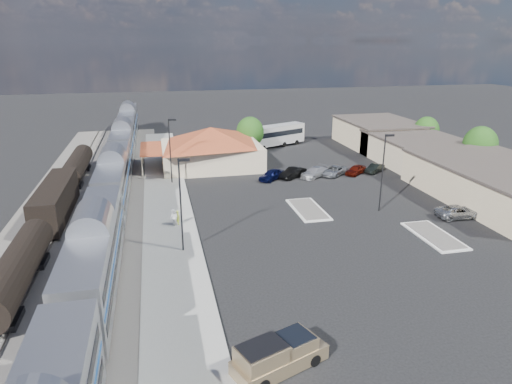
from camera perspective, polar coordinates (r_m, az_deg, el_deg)
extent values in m
plane|color=black|center=(50.70, 2.96, -3.40)|extent=(280.00, 280.00, 0.00)
cube|color=#4C4944|center=(57.10, -20.12, -1.94)|extent=(16.00, 100.00, 0.12)
cube|color=gray|center=(54.62, -10.99, -2.00)|extent=(5.50, 92.00, 0.18)
cube|color=silver|center=(37.78, -19.44, -7.36)|extent=(3.00, 20.00, 5.00)
cube|color=black|center=(39.01, -19.01, -11.01)|extent=(2.20, 16.00, 0.60)
cube|color=silver|center=(57.40, -17.30, 1.61)|extent=(3.00, 20.00, 5.00)
cube|color=black|center=(58.22, -17.04, -0.98)|extent=(2.20, 16.00, 0.60)
cube|color=silver|center=(77.75, -16.26, 5.96)|extent=(3.00, 20.00, 5.00)
cube|color=black|center=(78.35, -16.08, 4.00)|extent=(2.20, 16.00, 0.60)
cube|color=silver|center=(98.37, -15.64, 8.49)|extent=(3.00, 20.00, 5.00)
cube|color=black|center=(98.84, -15.51, 6.92)|extent=(2.20, 16.00, 0.60)
cylinder|color=black|center=(40.20, -27.76, -8.43)|extent=(2.80, 14.00, 2.80)
cube|color=black|center=(40.98, -27.38, -10.69)|extent=(2.20, 12.00, 0.60)
cube|color=black|center=(54.62, -23.77, -0.92)|extent=(2.80, 14.00, 3.60)
cube|color=black|center=(55.22, -23.52, -2.78)|extent=(2.20, 12.00, 0.60)
cylinder|color=black|center=(69.77, -21.48, 3.24)|extent=(2.80, 14.00, 2.80)
cube|color=black|center=(70.23, -21.31, 1.83)|extent=(2.20, 12.00, 0.60)
cube|color=#C0AF8D|center=(71.85, -5.63, 4.61)|extent=(15.00, 12.00, 3.60)
pyramid|color=brown|center=(71.18, -5.71, 7.03)|extent=(15.30, 12.24, 2.60)
cube|color=brown|center=(71.03, -12.99, 5.31)|extent=(3.20, 9.60, 0.25)
cube|color=#C6B28C|center=(63.23, 28.26, 0.83)|extent=(14.00, 22.00, 4.20)
cube|color=#3F3833|center=(62.68, 28.57, 2.79)|extent=(14.40, 22.40, 0.30)
cube|color=#C6B28C|center=(77.18, 19.76, 4.72)|extent=(12.00, 18.00, 4.00)
cube|color=#3F3833|center=(76.74, 19.93, 6.28)|extent=(12.40, 18.40, 0.30)
cube|color=#C6B28C|center=(88.98, 15.06, 7.03)|extent=(12.00, 16.00, 4.50)
cube|color=#3F3833|center=(88.57, 15.19, 8.55)|extent=(12.40, 16.40, 0.30)
cube|color=silver|center=(53.59, 6.52, -2.19)|extent=(3.30, 7.50, 0.15)
cube|color=#4C4944|center=(53.56, 6.52, -2.10)|extent=(2.70, 6.90, 0.10)
cube|color=silver|center=(49.62, 21.38, -5.12)|extent=(3.30, 7.50, 0.15)
cube|color=#4C4944|center=(49.59, 21.40, -5.03)|extent=(2.70, 6.90, 0.10)
cylinder|color=black|center=(41.87, -9.37, -1.83)|extent=(0.16, 0.16, 9.00)
cube|color=black|center=(40.62, -8.98, 3.99)|extent=(1.00, 0.25, 0.22)
cylinder|color=black|center=(62.99, -10.67, 4.94)|extent=(0.16, 0.16, 9.00)
cube|color=black|center=(62.16, -10.44, 8.87)|extent=(1.00, 0.25, 0.22)
cylinder|color=black|center=(53.61, 15.51, 2.23)|extent=(0.16, 0.16, 9.00)
cube|color=black|center=(52.85, 16.39, 6.79)|extent=(1.00, 0.25, 0.22)
cylinder|color=#382314|center=(76.02, 25.92, 3.30)|extent=(0.30, 0.30, 2.86)
ellipsoid|color=#224D16|center=(75.43, 26.21, 5.35)|extent=(4.94, 4.94, 5.46)
cylinder|color=#382314|center=(87.09, 20.33, 5.63)|extent=(0.30, 0.30, 2.55)
ellipsoid|color=#224D16|center=(86.62, 20.51, 7.23)|extent=(4.41, 4.41, 4.87)
cylinder|color=#382314|center=(78.91, -0.74, 5.61)|extent=(0.30, 0.30, 2.73)
ellipsoid|color=#224D16|center=(78.36, -0.75, 7.51)|extent=(4.71, 4.71, 5.21)
cube|color=tan|center=(29.17, 3.00, -20.23)|extent=(6.29, 4.15, 0.97)
cube|color=tan|center=(28.71, 3.03, -19.06)|extent=(2.84, 2.72, 1.02)
cube|color=tan|center=(28.65, 3.03, -18.89)|extent=(3.39, 2.93, 1.18)
cylinder|color=black|center=(29.67, 7.31, -20.11)|extent=(0.83, 0.56, 0.77)
cylinder|color=black|center=(30.83, 4.84, -18.33)|extent=(0.83, 0.56, 0.77)
cylinder|color=black|center=(29.08, -1.43, -20.87)|extent=(0.83, 0.56, 0.77)
imported|color=#A3A7AB|center=(55.55, 24.00, -2.28)|extent=(5.21, 2.61, 1.42)
cube|color=silver|center=(85.30, 2.39, 7.14)|extent=(12.31, 7.50, 3.49)
cube|color=black|center=(85.22, 2.39, 7.42)|extent=(11.43, 7.13, 0.92)
cylinder|color=black|center=(87.52, 5.07, 6.21)|extent=(0.97, 0.66, 0.92)
cylinder|color=black|center=(89.27, 4.04, 6.48)|extent=(0.97, 0.66, 0.92)
cylinder|color=black|center=(82.49, 0.91, 5.53)|extent=(0.97, 0.66, 0.92)
cylinder|color=black|center=(84.35, -0.10, 5.82)|extent=(0.97, 0.66, 0.92)
imported|color=#B6CB3F|center=(49.15, -9.71, -3.15)|extent=(0.50, 0.65, 1.60)
imported|color=white|center=(48.77, -10.26, -3.19)|extent=(1.00, 1.10, 1.85)
imported|color=#0B103A|center=(64.65, 1.98, 2.17)|extent=(4.59, 4.17, 1.52)
imported|color=black|center=(65.78, 4.62, 2.40)|extent=(4.72, 3.90, 1.52)
imported|color=silver|center=(66.50, 7.33, 2.47)|extent=(5.33, 4.62, 1.47)
imported|color=#93969B|center=(67.91, 9.79, 2.65)|extent=(5.35, 4.97, 1.39)
imported|color=#65150B|center=(68.91, 12.35, 2.72)|extent=(4.25, 3.82, 1.40)
imported|color=black|center=(70.56, 14.61, 2.87)|extent=(4.00, 3.43, 1.30)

